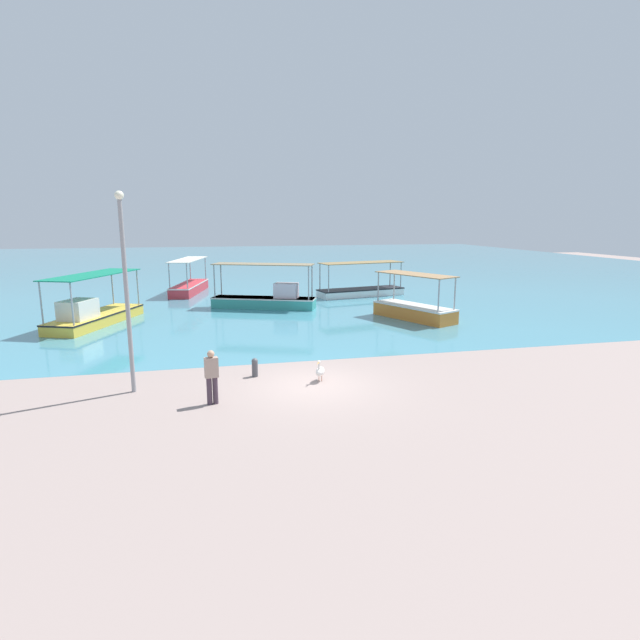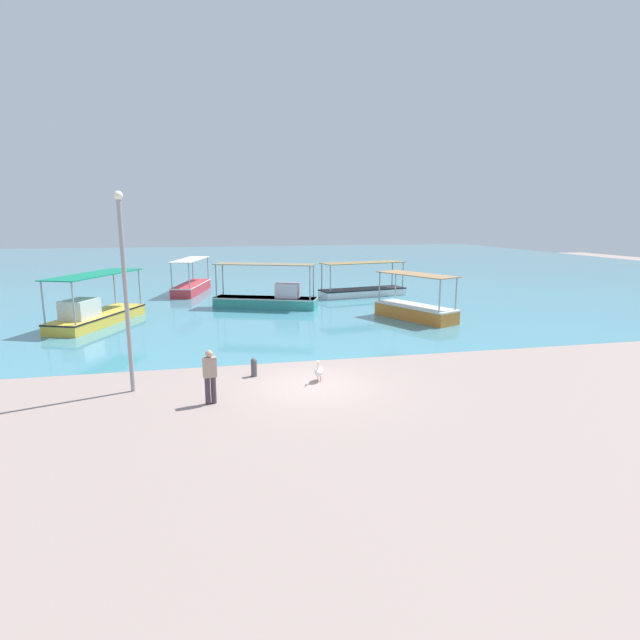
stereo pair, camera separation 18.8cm
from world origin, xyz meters
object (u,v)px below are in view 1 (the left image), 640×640
(fishing_boat_near_left, at_px, (189,286))
(fisherman_standing, at_px, (212,375))
(lamp_post, at_px, (126,284))
(mooring_bollard, at_px, (255,367))
(fishing_boat_far_left, at_px, (267,298))
(fishing_boat_near_right, at_px, (93,314))
(pelican, at_px, (320,371))
(fishing_boat_far_right, at_px, (414,309))
(fishing_boat_center, at_px, (361,289))

(fishing_boat_near_left, distance_m, fisherman_standing, 24.60)
(lamp_post, distance_m, fisherman_standing, 4.03)
(lamp_post, relative_size, mooring_bollard, 9.40)
(mooring_bollard, bearing_deg, fisherman_standing, -121.77)
(fishing_boat_far_left, height_order, fishing_boat_near_right, fishing_boat_far_left)
(lamp_post, xyz_separation_m, mooring_bollard, (4.03, 0.75, -3.20))
(fishing_boat_far_left, height_order, fisherman_standing, fishing_boat_far_left)
(fishing_boat_near_right, bearing_deg, pelican, -50.71)
(pelican, relative_size, mooring_bollard, 1.18)
(lamp_post, bearing_deg, mooring_bollard, 10.50)
(mooring_bollard, bearing_deg, fishing_boat_near_right, 124.93)
(pelican, distance_m, mooring_bollard, 2.41)
(fishing_boat_near_left, relative_size, mooring_bollard, 9.75)
(fishing_boat_far_right, relative_size, mooring_bollard, 7.73)
(fishing_boat_center, height_order, lamp_post, lamp_post)
(fishing_boat_near_right, relative_size, fisherman_standing, 4.06)
(fishing_boat_far_left, xyz_separation_m, fishing_boat_center, (7.38, 3.67, -0.15))
(fishing_boat_far_right, distance_m, lamp_post, 16.99)
(fishing_boat_far_right, xyz_separation_m, fisherman_standing, (-11.33, -11.10, 0.35))
(pelican, height_order, mooring_bollard, pelican)
(fishing_boat_near_left, xyz_separation_m, fishing_boat_near_right, (-4.65, -11.28, 0.08))
(fishing_boat_center, xyz_separation_m, fishing_boat_far_right, (0.30, -9.13, 0.08))
(fishing_boat_near_left, height_order, lamp_post, lamp_post)
(fisherman_standing, bearing_deg, fishing_boat_far_left, 77.57)
(fishing_boat_near_right, relative_size, pelican, 8.57)
(fishing_boat_near_right, xyz_separation_m, lamp_post, (3.54, -11.58, 2.95))
(fishing_boat_far_right, xyz_separation_m, lamp_post, (-13.84, -9.39, 3.00))
(fishing_boat_near_left, distance_m, pelican, 23.71)
(fishing_boat_far_right, relative_size, fishing_boat_near_right, 0.77)
(fishing_boat_near_right, relative_size, lamp_post, 1.07)
(fishing_boat_center, height_order, fishing_boat_far_right, fishing_boat_far_right)
(fishing_boat_far_left, bearing_deg, mooring_bollard, -98.59)
(fishing_boat_near_left, relative_size, pelican, 8.30)
(mooring_bollard, height_order, fisherman_standing, fisherman_standing)
(fishing_boat_far_left, relative_size, fisherman_standing, 3.95)
(fishing_boat_center, bearing_deg, fishing_boat_far_left, -153.54)
(fishing_boat_far_right, height_order, fishing_boat_near_right, fishing_boat_near_right)
(fishing_boat_near_right, bearing_deg, fishing_boat_center, 22.13)
(fishing_boat_center, bearing_deg, mooring_bollard, -118.15)
(fishing_boat_far_left, distance_m, fishing_boat_center, 8.25)
(fishing_boat_near_left, xyz_separation_m, fishing_boat_far_right, (12.72, -13.46, 0.02))
(pelican, distance_m, lamp_post, 6.97)
(fishing_boat_center, xyz_separation_m, fisherman_standing, (-11.03, -20.23, 0.43))
(fishing_boat_far_right, height_order, pelican, fishing_boat_far_right)
(fisherman_standing, bearing_deg, fishing_boat_near_left, 93.25)
(pelican, bearing_deg, fishing_boat_far_right, 51.75)
(fishing_boat_near_left, relative_size, fisherman_standing, 3.93)
(fishing_boat_far_left, bearing_deg, fisherman_standing, -102.43)
(fishing_boat_far_left, xyz_separation_m, mooring_bollard, (-2.13, -14.10, -0.27))
(fishing_boat_near_right, distance_m, mooring_bollard, 13.21)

